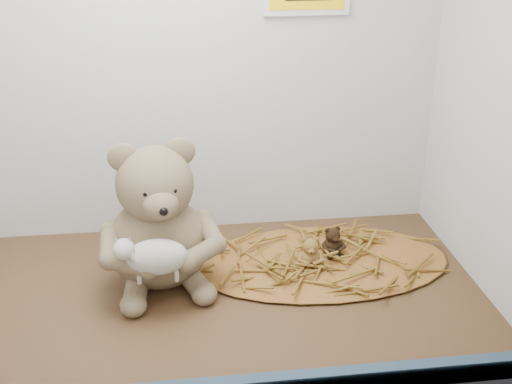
{
  "coord_description": "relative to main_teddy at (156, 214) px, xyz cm",
  "views": [
    {
      "loc": [
        2.24,
        -105.65,
        69.32
      ],
      "look_at": [
        15.95,
        2.06,
        20.69
      ],
      "focal_mm": 45.0,
      "sensor_mm": 36.0,
      "label": 1
    }
  ],
  "objects": [
    {
      "name": "straw_bed",
      "position": [
        33.51,
        2.51,
        -14.39
      ],
      "size": [
        54.86,
        31.86,
        1.06
      ],
      "primitive_type": "ellipsoid",
      "color": "brown",
      "rests_on": "shelf_floor"
    },
    {
      "name": "main_teddy",
      "position": [
        0.0,
        0.0,
        0.0
      ],
      "size": [
        28.02,
        29.11,
        29.85
      ],
      "primitive_type": null,
      "rotation": [
        0.0,
        0.0,
        0.17
      ],
      "color": "#7F634E",
      "rests_on": "shelf_floor"
    },
    {
      "name": "alcove_shell",
      "position": [
        2.81,
        2.12,
        30.08
      ],
      "size": [
        120.4,
        60.2,
        90.4
      ],
      "color": "#3A2514",
      "rests_on": "ground"
    },
    {
      "name": "mini_teddy_tan",
      "position": [
        30.66,
        0.26,
        -10.51
      ],
      "size": [
        6.04,
        6.31,
        6.71
      ],
      "primitive_type": null,
      "rotation": [
        0.0,
        0.0,
        -0.12
      ],
      "color": "brown",
      "rests_on": "straw_bed"
    },
    {
      "name": "toy_lamb",
      "position": [
        -0.0,
        -10.7,
        -3.39
      ],
      "size": [
        14.56,
        8.89,
        9.41
      ],
      "primitive_type": null,
      "color": "silver",
      "rests_on": "main_teddy"
    },
    {
      "name": "mini_teddy_brown",
      "position": [
        36.37,
        4.75,
        -10.64
      ],
      "size": [
        6.23,
        6.45,
        6.44
      ],
      "primitive_type": null,
      "rotation": [
        0.0,
        0.0,
        0.21
      ],
      "color": "black",
      "rests_on": "straw_bed"
    }
  ]
}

